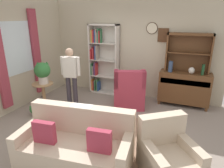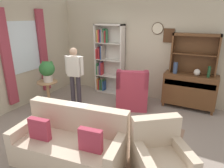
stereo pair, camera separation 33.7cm
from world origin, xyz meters
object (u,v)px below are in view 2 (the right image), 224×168
Objects in this scene: couch_floral at (71,144)px; armchair_floral at (160,160)px; potted_plant_large at (47,70)px; coffee_table at (98,118)px; bookshelf at (107,59)px; vase_tall at (175,68)px; plant_stand at (48,91)px; potted_plant_small at (38,107)px; sideboard at (189,90)px; book_stack at (100,113)px; bottle_wine at (209,72)px; sideboard_hutch at (195,48)px; wingback_chair at (132,94)px; vase_round at (197,72)px; person_reading at (75,73)px.

armchair_floral is (1.41, 0.30, -0.02)m from couch_floral.
potted_plant_large is 0.67× the size of coffee_table.
coffee_table is at bearing -66.00° from bookshelf.
potted_plant_large is at bearing -152.23° from vase_tall.
bookshelf reaches higher than armchair_floral.
potted_plant_small is (0.04, -0.43, -0.26)m from plant_stand.
plant_stand is at bearing 160.96° from armchair_floral.
couch_floral is 2.67× the size of plant_stand.
couch_floral is at bearing -168.04° from armchair_floral.
book_stack is at bearing -124.27° from sideboard.
bottle_wine reaches higher than coffee_table.
wingback_chair is (-1.33, -0.77, -1.18)m from sideboard_hutch.
vase_round is (2.59, -0.15, -0.06)m from bookshelf.
potted_plant_large reaches higher than vase_round.
plant_stand is (-3.32, -1.71, -1.12)m from sideboard_hutch.
vase_round reaches higher than plant_stand.
sideboard is 1.84× the size of plant_stand.
wingback_chair is at bearing -33.22° from bookshelf.
bottle_wine reaches higher than plant_stand.
bottle_wine reaches higher than sideboard.
potted_plant_large is at bearing 1.74° from plant_stand.
wingback_chair reaches higher than couch_floral.
vase_tall is 1.31× the size of book_stack.
bottle_wine is 0.50× the size of potted_plant_large.
vase_tall is at bearing 97.15° from armchair_floral.
person_reading is at bearing -161.08° from bottle_wine.
person_reading is (0.53, 0.87, 0.73)m from potted_plant_small.
person_reading is at bearing 124.56° from couch_floral.
sideboard is 2.56m from book_stack.
armchair_floral is at bearing 11.96° from couch_floral.
potted_plant_large reaches higher than plant_stand.
person_reading reaches higher than vase_round.
bookshelf is 2.60m from vase_round.
book_stack is (1.84, -0.51, -0.55)m from potted_plant_large.
sideboard is 1.06m from sideboard_hutch.
coffee_table is 3.67× the size of book_stack.
potted_plant_large reaches higher than armchair_floral.
potted_plant_large is 0.95m from potted_plant_small.
vase_tall is 1.68× the size of vase_round.
vase_tall is 3.36m from plant_stand.
coffee_table is at bearing -16.44° from potted_plant_large.
wingback_chair is 3.57× the size of potted_plant_small.
potted_plant_small is 1.82m from coffee_table.
sideboard reaches higher than coffee_table.
potted_plant_large is at bearing 89.71° from potted_plant_small.
bottle_wine is at bearing 18.92° from person_reading.
vase_tall is 2.36m from book_stack.
sideboard_hutch reaches higher than plant_stand.
wingback_chair is at bearing -157.95° from vase_round.
book_stack is at bearing 34.14° from coffee_table.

